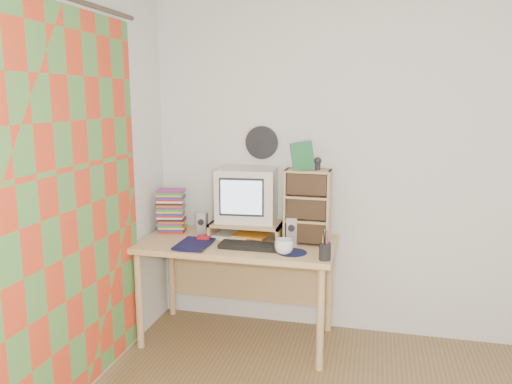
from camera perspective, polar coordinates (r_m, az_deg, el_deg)
The scene contains 20 objects.
back_wall at distance 3.72m, azimuth 14.82°, elevation 2.45°, with size 3.50×3.50×0.00m, color white.
left_wall at distance 2.60m, azimuth -26.49°, elevation -1.78°, with size 3.50×3.50×0.00m, color white.
curtain at distance 2.97m, azimuth -19.84°, elevation -1.81°, with size 2.20×2.20×0.00m, color red.
wall_disc at distance 3.78m, azimuth 0.66°, elevation 5.67°, with size 0.25×0.25×0.02m, color black.
desk at distance 3.69m, azimuth -1.90°, elevation -7.39°, with size 1.40×0.70×0.75m.
monitor_riser at distance 3.65m, azimuth -1.01°, elevation -3.86°, with size 0.52×0.30×0.12m.
crt_monitor at distance 3.65m, azimuth -1.03°, elevation -0.32°, with size 0.41×0.41×0.39m, color beige.
speaker_left at distance 3.71m, azimuth -6.12°, elevation -3.72°, with size 0.07×0.07×0.18m, color #B2B2B7.
speaker_right at distance 3.51m, azimuth 4.17°, elevation -4.44°, with size 0.07×0.07×0.19m, color #B2B2B7.
keyboard at distance 3.43m, azimuth -0.43°, elevation -6.20°, with size 0.45×0.15×0.03m, color black.
dvd_stack at distance 3.88m, azimuth -9.66°, elevation -2.44°, with size 0.20×0.14×0.28m, color brown, non-canonical shape.
cd_rack at distance 3.50m, azimuth 5.93°, elevation -1.72°, with size 0.31×0.17×0.52m, color tan.
mug at distance 3.30m, azimuth 3.23°, elevation -6.26°, with size 0.13×0.13×0.10m, color white.
diary at distance 3.54m, azimuth -8.75°, elevation -5.56°, with size 0.27×0.20×0.05m, color #0E0E35.
mousepad at distance 3.34m, azimuth 4.15°, elevation -6.91°, with size 0.20×0.20×0.00m, color black.
pen_cup at distance 3.20m, azimuth 7.90°, elevation -6.38°, with size 0.08×0.08×0.15m, color black, non-canonical shape.
papers at distance 3.66m, azimuth -1.76°, elevation -5.03°, with size 0.27×0.20×0.04m, color silver, non-canonical shape.
red_box at distance 3.59m, azimuth -6.02°, elevation -5.33°, with size 0.09×0.06×0.04m, color #AB1219.
game_box at distance 3.43m, azimuth 5.31°, elevation 4.10°, with size 0.15×0.03×0.19m, color #1B5F30.
webcam at distance 3.44m, azimuth 7.06°, elevation 3.23°, with size 0.05×0.05×0.09m, color black, non-canonical shape.
Camera 1 is at (-0.09, -1.94, 1.76)m, focal length 35.00 mm.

